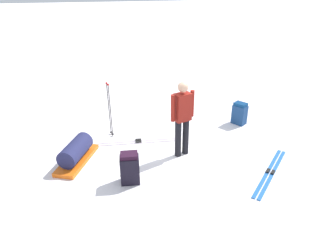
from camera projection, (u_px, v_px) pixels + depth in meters
ground_plane at (168, 154)px, 6.89m from camera, size 80.00×80.00×0.00m
skier_standing at (182, 116)px, 6.45m from camera, size 0.33×0.54×1.70m
ski_pair_near at (270, 172)px, 6.23m from camera, size 1.54×1.44×0.05m
ski_pair_far at (138, 141)px, 7.36m from camera, size 0.27×1.90×0.05m
backpack_large_dark at (130, 168)px, 5.83m from camera, size 0.29×0.38×0.65m
backpack_bright at (240, 114)px, 8.14m from camera, size 0.43×0.41×0.60m
ski_poles_planted_near at (109, 107)px, 7.32m from camera, size 0.19×0.11×1.38m
gear_sled at (76, 153)px, 6.51m from camera, size 1.34×0.90×0.49m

